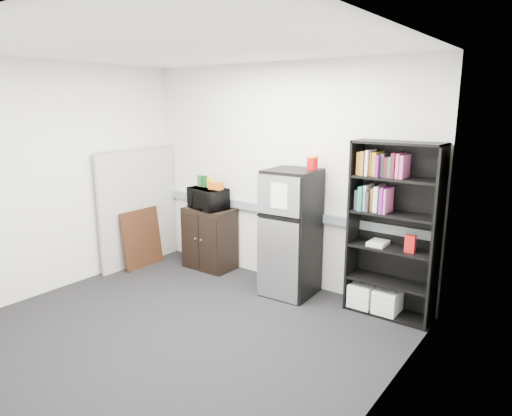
% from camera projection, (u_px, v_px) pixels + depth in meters
% --- Properties ---
extents(floor, '(4.00, 4.00, 0.00)m').
position_uv_depth(floor, '(183.00, 330.00, 4.57)').
color(floor, black).
rests_on(floor, ground).
extents(wall_back, '(4.00, 0.02, 2.70)m').
position_uv_depth(wall_back, '(280.00, 175.00, 5.65)').
color(wall_back, white).
rests_on(wall_back, floor).
extents(wall_right, '(0.02, 3.50, 2.70)m').
position_uv_depth(wall_right, '(384.00, 233.00, 3.12)').
color(wall_right, white).
rests_on(wall_right, floor).
extents(wall_left, '(0.02, 3.50, 2.70)m').
position_uv_depth(wall_left, '(59.00, 178.00, 5.42)').
color(wall_left, white).
rests_on(wall_left, floor).
extents(ceiling, '(4.00, 3.50, 0.02)m').
position_uv_depth(ceiling, '(171.00, 47.00, 3.97)').
color(ceiling, white).
rests_on(ceiling, wall_back).
extents(electrical_raceway, '(3.92, 0.05, 0.10)m').
position_uv_depth(electrical_raceway, '(278.00, 211.00, 5.73)').
color(electrical_raceway, gray).
rests_on(electrical_raceway, wall_back).
extents(wall_note, '(0.14, 0.00, 0.10)m').
position_uv_depth(wall_note, '(257.00, 157.00, 5.80)').
color(wall_note, white).
rests_on(wall_note, wall_back).
extents(bookshelf, '(0.90, 0.34, 1.85)m').
position_uv_depth(bookshelf, '(391.00, 227.00, 4.72)').
color(bookshelf, black).
rests_on(bookshelf, floor).
extents(cubicle_partition, '(0.06, 1.30, 1.62)m').
position_uv_depth(cubicle_partition, '(139.00, 207.00, 6.34)').
color(cubicle_partition, '#A09B8E').
rests_on(cubicle_partition, floor).
extents(cabinet, '(0.67, 0.45, 0.84)m').
position_uv_depth(cabinet, '(210.00, 238.00, 6.22)').
color(cabinet, black).
rests_on(cabinet, floor).
extents(microwave, '(0.56, 0.43, 0.28)m').
position_uv_depth(microwave, '(208.00, 198.00, 6.08)').
color(microwave, black).
rests_on(microwave, cabinet).
extents(snack_box_a, '(0.07, 0.06, 0.15)m').
position_uv_depth(snack_box_a, '(200.00, 181.00, 6.15)').
color(snack_box_a, '#265E1B').
rests_on(snack_box_a, microwave).
extents(snack_box_b, '(0.08, 0.07, 0.15)m').
position_uv_depth(snack_box_b, '(205.00, 181.00, 6.11)').
color(snack_box_b, '#0D391A').
rests_on(snack_box_b, microwave).
extents(snack_box_c, '(0.08, 0.07, 0.14)m').
position_uv_depth(snack_box_c, '(210.00, 182.00, 6.06)').
color(snack_box_c, yellow).
rests_on(snack_box_c, microwave).
extents(snack_bag, '(0.19, 0.11, 0.10)m').
position_uv_depth(snack_bag, '(216.00, 186.00, 5.94)').
color(snack_bag, '#CA5914').
rests_on(snack_bag, microwave).
extents(refrigerator, '(0.59, 0.61, 1.49)m').
position_uv_depth(refrigerator, '(291.00, 233.00, 5.31)').
color(refrigerator, black).
rests_on(refrigerator, floor).
extents(coffee_can, '(0.13, 0.13, 0.18)m').
position_uv_depth(coffee_can, '(312.00, 162.00, 5.11)').
color(coffee_can, '#B2080C').
rests_on(coffee_can, refrigerator).
extents(framed_poster, '(0.13, 0.62, 0.80)m').
position_uv_depth(framed_poster, '(142.00, 238.00, 6.29)').
color(framed_poster, black).
rests_on(framed_poster, floor).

